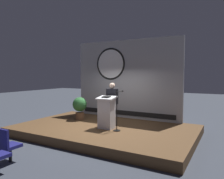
% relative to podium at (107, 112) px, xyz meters
% --- Properties ---
extents(ground_plane, '(40.00, 40.00, 0.00)m').
position_rel_podium_xyz_m(ground_plane, '(-0.21, 0.21, -0.87)').
color(ground_plane, '#383D47').
extents(stage_platform, '(6.40, 4.00, 0.30)m').
position_rel_podium_xyz_m(stage_platform, '(-0.21, 0.21, -0.72)').
color(stage_platform, brown).
rests_on(stage_platform, ground).
extents(banner_display, '(4.89, 0.12, 3.41)m').
position_rel_podium_xyz_m(banner_display, '(-0.23, 2.06, 1.15)').
color(banner_display, '#9E9EA3').
rests_on(banner_display, stage_platform).
extents(podium, '(0.64, 0.50, 1.16)m').
position_rel_podium_xyz_m(podium, '(0.00, 0.00, 0.00)').
color(podium, silver).
rests_on(podium, stage_platform).
extents(speaker_person, '(0.40, 0.26, 1.61)m').
position_rel_podium_xyz_m(speaker_person, '(-0.04, 0.48, 0.25)').
color(speaker_person, black).
rests_on(speaker_person, stage_platform).
extents(microphone_stand, '(0.24, 0.59, 1.38)m').
position_rel_podium_xyz_m(microphone_stand, '(0.49, -0.09, -0.08)').
color(microphone_stand, black).
rests_on(microphone_stand, stage_platform).
extents(potted_plant, '(0.60, 0.60, 0.95)m').
position_rel_podium_xyz_m(potted_plant, '(-1.76, 0.75, 0.00)').
color(potted_plant, brown).
rests_on(potted_plant, stage_platform).
extents(audience_chair_right, '(0.44, 0.45, 0.89)m').
position_rel_podium_xyz_m(audience_chair_right, '(-0.99, -3.21, -0.38)').
color(audience_chair_right, black).
rests_on(audience_chair_right, ground).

